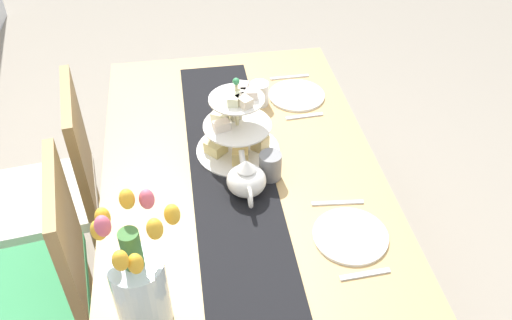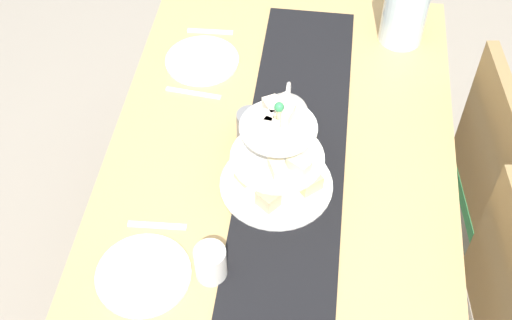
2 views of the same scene
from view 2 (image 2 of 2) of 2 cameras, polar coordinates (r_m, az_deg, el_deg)
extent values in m
plane|color=gray|center=(2.46, 1.53, -11.35)|extent=(8.00, 8.00, 0.00)
cube|color=tan|center=(1.86, 1.98, -0.51)|extent=(1.55, 0.96, 0.03)
cylinder|color=tan|center=(2.66, -5.44, 6.91)|extent=(0.07, 0.07, 0.71)
cylinder|color=tan|center=(2.63, 12.40, 5.20)|extent=(0.07, 0.07, 0.71)
cylinder|color=olive|center=(2.34, 17.29, -10.19)|extent=(0.04, 0.04, 0.41)
cylinder|color=olive|center=(2.53, 15.67, -3.15)|extent=(0.04, 0.04, 0.41)
cube|color=olive|center=(2.06, 19.06, 0.93)|extent=(0.42, 0.09, 0.45)
cylinder|color=olive|center=(2.28, 16.27, -12.40)|extent=(0.04, 0.04, 0.41)
cube|color=olive|center=(1.79, 20.35, -10.17)|extent=(0.42, 0.09, 0.45)
cube|color=black|center=(1.84, 3.15, -0.29)|extent=(1.35, 0.28, 0.00)
cylinder|color=beige|center=(1.69, 1.83, 0.85)|extent=(0.01, 0.01, 0.28)
cylinder|color=white|center=(1.79, 1.72, -2.04)|extent=(0.30, 0.30, 0.01)
cylinder|color=white|center=(1.71, 1.81, 0.25)|extent=(0.24, 0.24, 0.01)
cylinder|color=white|center=(1.62, 1.90, 2.77)|extent=(0.19, 0.19, 0.01)
cube|color=#E2B88C|center=(1.73, 1.03, -3.29)|extent=(0.07, 0.07, 0.05)
cube|color=#E2D188|center=(1.77, 4.33, -1.70)|extent=(0.09, 0.09, 0.04)
cube|color=#EECE79|center=(1.81, 1.84, 0.16)|extent=(0.07, 0.06, 0.05)
cube|color=#D8C48A|center=(1.78, -0.78, -1.02)|extent=(0.07, 0.07, 0.05)
cube|color=beige|center=(1.66, 1.85, -0.64)|extent=(0.07, 0.06, 0.03)
cube|color=beige|center=(1.67, 3.65, -0.39)|extent=(0.06, 0.07, 0.03)
cube|color=#EFDEC9|center=(1.70, 3.80, 0.96)|extent=(0.05, 0.06, 0.03)
cube|color=beige|center=(1.63, 2.46, 3.89)|extent=(0.06, 0.05, 0.03)
cube|color=#F2DFC1|center=(1.64, 1.44, 4.44)|extent=(0.07, 0.06, 0.03)
cube|color=silver|center=(1.62, 0.48, 3.53)|extent=(0.04, 0.06, 0.03)
cube|color=#EFDEC8|center=(1.59, 0.96, 2.52)|extent=(0.07, 0.05, 0.03)
sphere|color=#389356|center=(1.57, 1.96, 4.49)|extent=(0.02, 0.02, 0.02)
ellipsoid|color=white|center=(1.90, 2.48, 3.97)|extent=(0.13, 0.13, 0.10)
cone|color=white|center=(1.85, 2.55, 5.44)|extent=(0.06, 0.06, 0.04)
cylinder|color=white|center=(1.83, 2.20, 2.19)|extent=(0.07, 0.02, 0.06)
torus|color=white|center=(1.96, 2.72, 5.64)|extent=(0.07, 0.01, 0.07)
cylinder|color=silver|center=(2.20, 12.48, 12.28)|extent=(0.14, 0.14, 0.23)
cylinder|color=white|center=(2.14, -4.57, 8.37)|extent=(0.23, 0.23, 0.01)
cube|color=silver|center=(2.25, -3.88, 10.76)|extent=(0.02, 0.15, 0.01)
cube|color=silver|center=(2.04, -5.30, 5.64)|extent=(0.03, 0.17, 0.01)
cylinder|color=white|center=(1.66, -9.47, -9.52)|extent=(0.23, 0.23, 0.01)
cube|color=silver|center=(1.73, -8.33, -5.49)|extent=(0.02, 0.15, 0.01)
cylinder|color=slate|center=(1.86, -0.48, 2.82)|extent=(0.08, 0.08, 0.09)
cylinder|color=white|center=(1.61, -3.85, -8.65)|extent=(0.08, 0.08, 0.09)
camera|label=1|loc=(2.62, 13.22, 45.46)|focal=38.18mm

